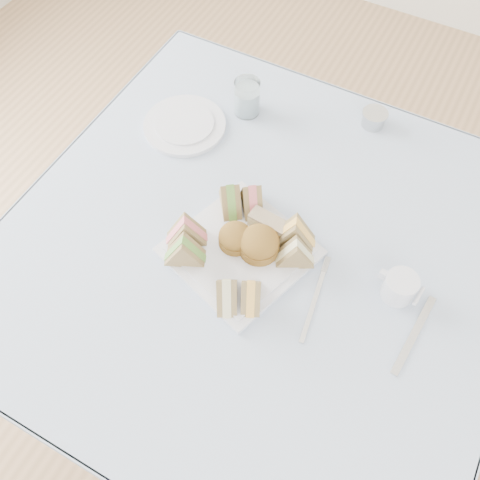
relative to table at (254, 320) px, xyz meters
The scene contains 21 objects.
floor 0.37m from the table, ahead, with size 4.00×4.00×0.00m, color #9E7751.
table is the anchor object (origin of this frame).
tablecloth 0.37m from the table, ahead, with size 1.02×1.02×0.01m, color silver.
serving_plate 0.38m from the table, 125.69° to the right, with size 0.25×0.25×0.01m, color silver.
sandwich_fl_a 0.45m from the table, 153.94° to the right, with size 0.08×0.04×0.07m, color #8F7D53, non-canonical shape.
sandwich_fl_b 0.45m from the table, 136.76° to the right, with size 0.08×0.04×0.07m, color #8F7D53, non-canonical shape.
sandwich_fr_a 0.44m from the table, 69.76° to the right, with size 0.08×0.04×0.07m, color #8F7D53, non-canonical shape.
sandwich_fr_b 0.45m from the table, 88.18° to the right, with size 0.08×0.04×0.07m, color #8F7D53, non-canonical shape.
sandwich_bl_a 0.44m from the table, 151.60° to the left, with size 0.08×0.04×0.07m, color #8F7D53, non-canonical shape.
sandwich_bl_b 0.43m from the table, 127.24° to the left, with size 0.08×0.04×0.07m, color #8F7D53, non-canonical shape.
sandwich_br_a 0.43m from the table, ahead, with size 0.08×0.04×0.07m, color #8F7D53, non-canonical shape.
sandwich_br_b 0.43m from the table, 29.67° to the left, with size 0.09×0.04×0.08m, color #8F7D53, non-canonical shape.
scone_left 0.41m from the table, 148.46° to the right, with size 0.07×0.07×0.05m, color olive.
scone_right 0.42m from the table, 62.71° to the right, with size 0.08×0.08×0.05m, color olive.
pastry_slice 0.41m from the table, 85.90° to the left, with size 0.08×0.03×0.04m, color #D9BB84.
side_plate 0.53m from the table, 145.47° to the left, with size 0.20×0.20×0.01m, color silver.
water_glass 0.57m from the table, 121.62° to the left, with size 0.06×0.06×0.09m, color white.
tea_strainer 0.59m from the table, 79.03° to the left, with size 0.06×0.06×0.03m, color #B2B2B2.
knife 0.51m from the table, ahead, with size 0.01×0.18×0.00m, color #B2B2B2.
fork 0.41m from the table, 25.26° to the right, with size 0.01×0.16×0.00m, color #B2B2B2.
creamer_jug 0.50m from the table, ahead, with size 0.06×0.06×0.06m, color silver.
Camera 1 is at (0.24, -0.52, 1.68)m, focal length 40.00 mm.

